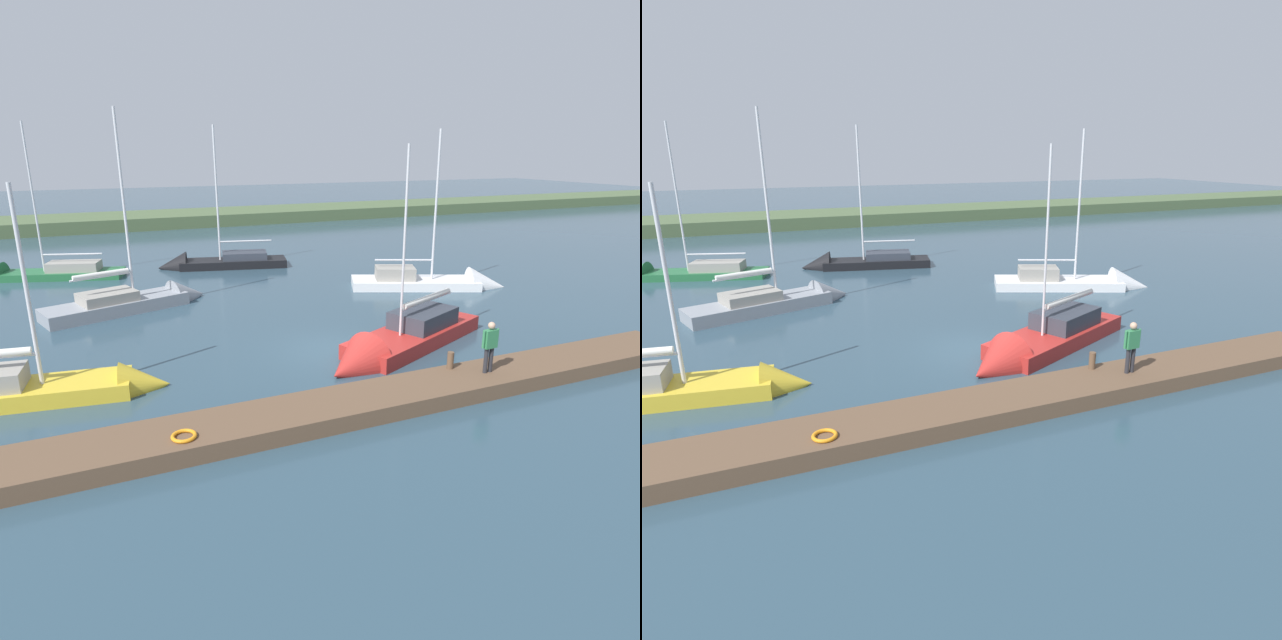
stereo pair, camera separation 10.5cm
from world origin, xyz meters
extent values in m
plane|color=#2D4756|center=(0.00, 0.00, 0.00)|extent=(200.00, 200.00, 0.00)
cube|color=#4C603D|center=(0.00, -40.23, 0.00)|extent=(180.00, 8.00, 2.40)
cube|color=brown|center=(0.00, 4.95, 0.26)|extent=(23.39, 2.00, 0.51)
cylinder|color=brown|center=(-2.34, 4.25, 0.80)|extent=(0.22, 0.22, 0.58)
torus|color=orange|center=(6.66, 5.35, 0.56)|extent=(0.66, 0.66, 0.10)
cube|color=#B22823|center=(-3.36, 0.49, 0.13)|extent=(7.14, 4.82, 0.95)
cone|color=#B22823|center=(0.26, 2.13, 0.13)|extent=(2.69, 2.80, 2.18)
cube|color=#333842|center=(-3.90, 0.24, 0.95)|extent=(3.19, 2.73, 0.69)
cylinder|color=silver|center=(-2.43, 0.91, 4.16)|extent=(0.09, 0.09, 7.12)
cylinder|color=silver|center=(-4.14, 0.13, 1.61)|extent=(3.44, 1.62, 0.07)
cylinder|color=silver|center=(-4.14, 0.13, 1.73)|extent=(3.16, 1.60, 0.22)
cube|color=gold|center=(10.50, 0.22, 0.08)|extent=(6.11, 2.53, 0.92)
cone|color=gold|center=(7.14, 0.69, 0.08)|extent=(1.79, 1.93, 1.74)
cylinder|color=silver|center=(10.16, 0.27, 3.60)|extent=(0.13, 0.13, 6.12)
cube|color=white|center=(-8.47, -7.42, 0.02)|extent=(7.43, 4.91, 0.93)
cone|color=white|center=(-12.26, -5.79, 0.02)|extent=(2.80, 2.91, 2.29)
cube|color=gray|center=(-7.43, -7.87, 0.83)|extent=(2.58, 2.23, 0.70)
cylinder|color=silver|center=(-9.34, -7.05, 4.52)|extent=(0.13, 0.13, 8.07)
cylinder|color=silver|center=(-7.85, -7.69, 1.58)|extent=(3.02, 1.38, 0.10)
cube|color=#236638|center=(10.15, -17.97, 0.05)|extent=(7.62, 4.05, 0.77)
cube|color=gray|center=(9.33, -17.72, 0.71)|extent=(3.28, 2.26, 0.56)
cylinder|color=silver|center=(11.01, -18.23, 4.74)|extent=(0.12, 0.12, 8.62)
cylinder|color=silver|center=(9.34, -17.72, 1.45)|extent=(3.37, 1.10, 0.09)
cube|color=black|center=(-0.40, -16.95, 0.10)|extent=(7.23, 3.57, 0.84)
cone|color=black|center=(3.48, -17.84, 0.10)|extent=(2.27, 2.42, 2.06)
cube|color=#333842|center=(-1.13, -16.78, 0.76)|extent=(3.21, 2.34, 0.48)
cylinder|color=silver|center=(0.43, -17.14, 4.75)|extent=(0.13, 0.13, 8.46)
cylinder|color=silver|center=(-1.23, -16.76, 1.71)|extent=(3.35, 0.87, 0.10)
cube|color=gray|center=(7.45, -8.87, 0.11)|extent=(6.97, 4.01, 0.99)
cone|color=gray|center=(3.81, -10.10, 0.11)|extent=(2.31, 2.44, 1.97)
cube|color=gray|center=(7.81, -8.75, 0.85)|extent=(2.91, 2.39, 0.47)
cylinder|color=silver|center=(6.61, -9.16, 4.98)|extent=(0.13, 0.13, 8.73)
cylinder|color=silver|center=(7.97, -8.70, 1.85)|extent=(2.75, 1.01, 0.10)
cylinder|color=silver|center=(7.97, -8.70, 1.97)|extent=(2.51, 1.03, 0.22)
cylinder|color=#28282D|center=(-3.38, 4.99, 0.95)|extent=(0.14, 0.14, 0.86)
cylinder|color=#28282D|center=(-3.17, 5.00, 0.95)|extent=(0.14, 0.14, 0.86)
cube|color=#337F4C|center=(-3.28, 5.00, 1.68)|extent=(0.48, 0.24, 0.61)
sphere|color=tan|center=(-3.28, 5.00, 2.13)|extent=(0.23, 0.23, 0.23)
cylinder|color=#337F4C|center=(-3.56, 4.99, 1.70)|extent=(0.09, 0.09, 0.58)
cylinder|color=#337F4C|center=(-2.99, 5.01, 1.70)|extent=(0.09, 0.09, 0.58)
camera|label=1|loc=(8.27, 17.89, 7.54)|focal=30.24mm
camera|label=2|loc=(8.17, 17.94, 7.54)|focal=30.24mm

